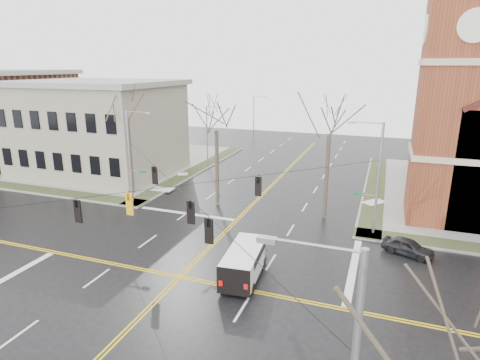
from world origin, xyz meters
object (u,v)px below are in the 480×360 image
(signal_pole_ne, at_px, (376,176))
(parked_car_a, at_px, (408,247))
(tree_ne, at_px, (330,128))
(signal_pole_nw, at_px, (131,154))
(cargo_van, at_px, (245,260))
(tree_nw_far, at_px, (127,113))
(streetlight_north_b, at_px, (254,116))
(streetlight_north_a, at_px, (208,133))
(tree_nw_near, at_px, (216,126))

(signal_pole_ne, relative_size, parked_car_a, 2.52)
(parked_car_a, distance_m, tree_ne, 11.48)
(signal_pole_nw, relative_size, cargo_van, 1.66)
(parked_car_a, relative_size, tree_nw_far, 0.30)
(tree_ne, bearing_deg, streetlight_north_b, 117.64)
(signal_pole_nw, distance_m, parked_car_a, 25.86)
(signal_pole_ne, bearing_deg, streetlight_north_a, 143.10)
(cargo_van, relative_size, tree_ne, 0.49)
(streetlight_north_a, height_order, cargo_van, streetlight_north_a)
(signal_pole_nw, distance_m, streetlight_north_a, 16.52)
(streetlight_north_a, bearing_deg, tree_ne, -38.23)
(streetlight_north_b, xyz_separation_m, tree_nw_near, (7.34, -34.06, 3.32))
(signal_pole_ne, xyz_separation_m, tree_nw_near, (-14.63, 2.44, 2.84))
(streetlight_north_a, xyz_separation_m, streetlight_north_b, (0.00, 20.00, 0.00))
(streetlight_north_a, bearing_deg, signal_pole_nw, -92.32)
(streetlight_north_b, bearing_deg, tree_nw_near, -77.83)
(cargo_van, distance_m, tree_nw_far, 22.21)
(cargo_van, bearing_deg, signal_pole_ne, 48.01)
(tree_nw_far, height_order, tree_nw_near, tree_nw_far)
(cargo_van, distance_m, tree_ne, 14.54)
(streetlight_north_a, bearing_deg, tree_nw_near, -62.42)
(tree_nw_near, xyz_separation_m, tree_ne, (10.49, 0.01, 0.29))
(streetlight_north_a, relative_size, tree_ne, 0.72)
(parked_car_a, bearing_deg, signal_pole_nw, 104.96)
(signal_pole_ne, xyz_separation_m, signal_pole_nw, (-22.64, 0.00, 0.00))
(signal_pole_nw, xyz_separation_m, streetlight_north_a, (0.67, 16.50, -0.48))
(streetlight_north_b, height_order, cargo_van, streetlight_north_b)
(streetlight_north_b, bearing_deg, tree_nw_far, -94.02)
(parked_car_a, bearing_deg, tree_ne, 73.24)
(signal_pole_ne, xyz_separation_m, cargo_van, (-7.39, -9.93, -3.77))
(cargo_van, relative_size, tree_nw_far, 0.45)
(streetlight_north_a, distance_m, parked_car_a, 31.64)
(tree_nw_far, bearing_deg, signal_pole_ne, -5.31)
(signal_pole_ne, relative_size, tree_nw_far, 0.75)
(tree_nw_far, relative_size, tree_nw_near, 1.11)
(streetlight_north_b, relative_size, tree_ne, 0.72)
(streetlight_north_a, bearing_deg, tree_nw_far, -99.60)
(parked_car_a, distance_m, tree_nw_far, 28.71)
(parked_car_a, relative_size, tree_ne, 0.32)
(streetlight_north_a, xyz_separation_m, parked_car_a, (24.66, -19.45, -3.86))
(streetlight_north_b, height_order, tree_nw_near, tree_nw_near)
(signal_pole_ne, xyz_separation_m, streetlight_north_a, (-21.97, 16.50, -0.48))
(tree_nw_near, relative_size, tree_ne, 0.96)
(streetlight_north_a, relative_size, streetlight_north_b, 1.00)
(tree_nw_near, bearing_deg, cargo_van, -59.65)
(signal_pole_nw, height_order, tree_ne, tree_ne)
(cargo_van, distance_m, tree_nw_near, 15.79)
(signal_pole_nw, distance_m, tree_ne, 18.92)
(signal_pole_ne, distance_m, tree_nw_near, 15.11)
(tree_ne, bearing_deg, streetlight_north_a, 141.77)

